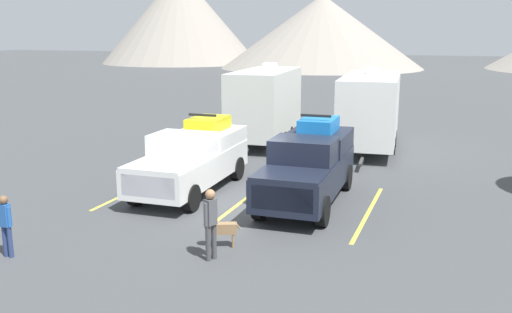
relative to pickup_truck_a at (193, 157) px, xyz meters
The scene contains 12 objects.
ground_plane 2.57m from the pickup_truck_a, 26.34° to the right, with size 240.00×240.00×0.00m, color #3F4244.
pickup_truck_a is the anchor object (origin of this frame).
pickup_truck_b 4.03m from the pickup_truck_a, ahead, with size 2.25×5.79×2.67m.
lot_stripe_a 2.24m from the pickup_truck_a, 166.53° to the right, with size 0.12×5.50×0.01m, color gold.
lot_stripe_b 2.40m from the pickup_truck_a, 12.26° to the right, with size 0.12×5.50×0.01m, color gold.
lot_stripe_c 6.14m from the pickup_truck_a, ahead, with size 0.12×5.50×0.01m, color gold.
camper_trailer_a 8.50m from the pickup_truck_a, 92.50° to the left, with size 2.83×7.38×3.81m.
camper_trailer_b 10.00m from the pickup_truck_a, 62.91° to the left, with size 3.00×8.31×3.68m.
person_a 6.98m from the pickup_truck_a, 102.80° to the right, with size 0.34×0.21×1.53m.
person_b 6.12m from the pickup_truck_a, 59.73° to the right, with size 0.29×0.36×1.73m.
dog 5.39m from the pickup_truck_a, 56.86° to the right, with size 0.88×0.52×0.74m.
mountain_ridge 73.49m from the pickup_truck_a, 79.46° to the left, with size 113.60×42.76×16.06m.
Camera 1 is at (6.27, -15.49, 5.27)m, focal length 39.14 mm.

